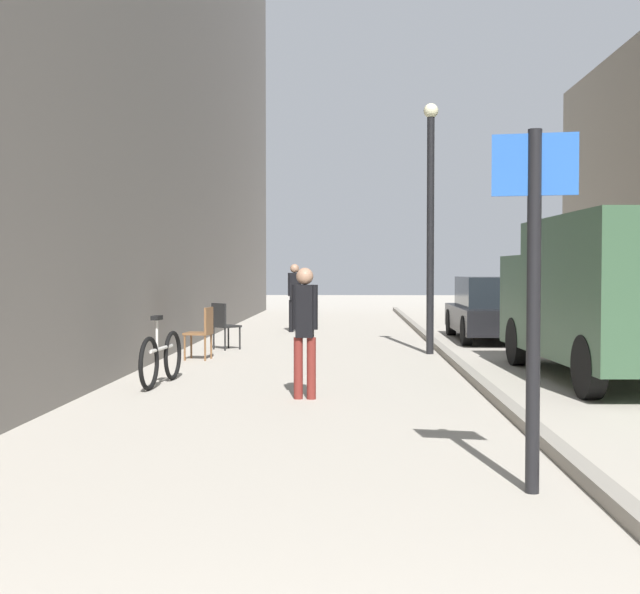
# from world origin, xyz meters

# --- Properties ---
(ground_plane) EXTENTS (80.00, 80.00, 0.00)m
(ground_plane) POSITION_xyz_m (0.00, 12.00, 0.00)
(ground_plane) COLOR #A8A093
(kerb_strip) EXTENTS (0.16, 40.00, 0.12)m
(kerb_strip) POSITION_xyz_m (1.58, 12.00, 0.06)
(kerb_strip) COLOR gray
(kerb_strip) RESTS_ON ground_plane
(pedestrian_main_foreground) EXTENTS (0.35, 0.23, 1.76)m
(pedestrian_main_foreground) POSITION_xyz_m (-1.65, 20.18, 1.02)
(pedestrian_main_foreground) COLOR black
(pedestrian_main_foreground) RESTS_ON ground_plane
(pedestrian_mid_block) EXTENTS (0.32, 0.21, 1.63)m
(pedestrian_mid_block) POSITION_xyz_m (-0.76, 9.11, 0.94)
(pedestrian_mid_block) COLOR maroon
(pedestrian_mid_block) RESTS_ON ground_plane
(delivery_van) EXTENTS (2.20, 5.31, 2.35)m
(delivery_van) POSITION_xyz_m (3.58, 11.04, 1.26)
(delivery_van) COLOR #335138
(delivery_van) RESTS_ON ground_plane
(parked_car) EXTENTS (1.87, 4.21, 1.45)m
(parked_car) POSITION_xyz_m (3.09, 17.88, 0.71)
(parked_car) COLOR black
(parked_car) RESTS_ON ground_plane
(street_sign_post) EXTENTS (0.60, 0.13, 2.60)m
(street_sign_post) POSITION_xyz_m (1.11, 4.86, 1.55)
(street_sign_post) COLOR black
(street_sign_post) RESTS_ON ground_plane
(lamp_post) EXTENTS (0.28, 0.28, 4.76)m
(lamp_post) POSITION_xyz_m (1.32, 14.69, 2.72)
(lamp_post) COLOR black
(lamp_post) RESTS_ON ground_plane
(bicycle_leaning) EXTENTS (0.21, 1.77, 0.98)m
(bicycle_leaning) POSITION_xyz_m (-2.83, 10.28, 0.38)
(bicycle_leaning) COLOR black
(bicycle_leaning) RESTS_ON ground_plane
(cafe_chair_near_window) EXTENTS (0.62, 0.62, 0.94)m
(cafe_chair_near_window) POSITION_xyz_m (-2.76, 15.38, 0.55)
(cafe_chair_near_window) COLOR black
(cafe_chair_near_window) RESTS_ON ground_plane
(cafe_chair_by_doorway) EXTENTS (0.49, 0.49, 0.94)m
(cafe_chair_by_doorway) POSITION_xyz_m (-2.84, 13.52, 0.55)
(cafe_chair_by_doorway) COLOR brown
(cafe_chair_by_doorway) RESTS_ON ground_plane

